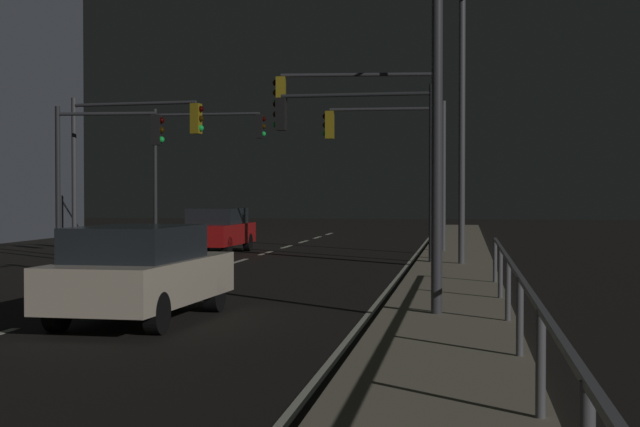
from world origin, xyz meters
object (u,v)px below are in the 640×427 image
object	(u,v)px
car	(140,271)
traffic_light_mid_left	(365,122)
car_oncoming	(216,230)
traffic_light_near_right	(203,148)
traffic_light_far_left	(359,136)
traffic_light_far_center	(130,143)
street_lamp_median	(434,47)
street_lamp_corner	(463,101)
traffic_light_overhead_east	(389,145)
traffic_light_near_left	(106,151)

from	to	relation	value
car	traffic_light_mid_left	xyz separation A→B (m)	(2.24, 14.02, 3.44)
traffic_light_mid_left	car_oncoming	bearing A→B (deg)	146.48
car_oncoming	traffic_light_near_right	world-z (taller)	traffic_light_near_right
traffic_light_far_left	car	bearing A→B (deg)	-99.88
traffic_light_far_center	street_lamp_median	xyz separation A→B (m)	(10.19, -14.52, 0.70)
car_oncoming	street_lamp_corner	size ratio (longest dim) A/B	0.60
traffic_light_far_left	car_oncoming	bearing A→B (deg)	137.57
car_oncoming	traffic_light_overhead_east	distance (m)	6.69
car	traffic_light_near_right	distance (m)	24.11
car_oncoming	traffic_light_far_left	world-z (taller)	traffic_light_far_left
traffic_light_near_left	traffic_light_near_right	world-z (taller)	traffic_light_near_right
car_oncoming	traffic_light_mid_left	bearing A→B (deg)	-33.52
traffic_light_near_left	traffic_light_far_center	bearing A→B (deg)	51.67
traffic_light_far_left	street_lamp_median	xyz separation A→B (m)	(2.56, -12.32, 0.68)
traffic_light_far_left	traffic_light_far_center	bearing A→B (deg)	163.99
traffic_light_far_left	traffic_light_mid_left	xyz separation A→B (m)	(0.04, 1.37, 0.51)
street_lamp_median	traffic_light_near_right	bearing A→B (deg)	113.79
car	car_oncoming	bearing A→B (deg)	100.71
traffic_light_far_center	traffic_light_near_right	size ratio (longest dim) A/B	0.94
car	car_oncoming	distance (m)	18.04
traffic_light_far_center	traffic_light_near_left	world-z (taller)	traffic_light_far_center
traffic_light_near_right	traffic_light_far_center	bearing A→B (deg)	-90.45
traffic_light_mid_left	car	bearing A→B (deg)	-99.08
traffic_light_near_left	street_lamp_median	bearing A→B (deg)	-52.06
car_oncoming	traffic_light_overhead_east	size ratio (longest dim) A/B	0.87
car_oncoming	traffic_light_mid_left	world-z (taller)	traffic_light_mid_left
traffic_light_near_left	street_lamp_median	size ratio (longest dim) A/B	0.69
traffic_light_far_center	traffic_light_near_left	bearing A→B (deg)	-128.33
traffic_light_mid_left	traffic_light_near_right	bearing A→B (deg)	129.37
traffic_light_mid_left	traffic_light_overhead_east	size ratio (longest dim) A/B	1.14
traffic_light_near_right	street_lamp_median	distance (m)	25.11
traffic_light_mid_left	street_lamp_corner	xyz separation A→B (m)	(2.94, -2.31, 0.36)
traffic_light_overhead_east	traffic_light_near_right	size ratio (longest dim) A/B	0.91
car	street_lamp_corner	world-z (taller)	street_lamp_corner
traffic_light_far_left	traffic_light_near_left	world-z (taller)	traffic_light_far_left
street_lamp_median	car	bearing A→B (deg)	-176.07
traffic_light_far_center	traffic_light_near_right	world-z (taller)	traffic_light_near_right
traffic_light_near_right	street_lamp_corner	distance (m)	15.68
traffic_light_far_center	street_lamp_corner	world-z (taller)	street_lamp_corner
car_oncoming	street_lamp_corner	xyz separation A→B (m)	(8.53, -6.01, 3.79)
car	traffic_light_near_left	xyz separation A→B (m)	(-6.00, 14.13, 2.59)
traffic_light_far_left	street_lamp_corner	bearing A→B (deg)	-17.47
traffic_light_far_left	street_lamp_median	distance (m)	12.61
traffic_light_mid_left	street_lamp_corner	world-z (taller)	street_lamp_corner
traffic_light_mid_left	street_lamp_corner	bearing A→B (deg)	-38.18
traffic_light_mid_left	street_lamp_median	size ratio (longest dim) A/B	0.82
car_oncoming	traffic_light_mid_left	distance (m)	7.54
traffic_light_far_center	traffic_light_overhead_east	distance (m)	8.68
street_lamp_corner	street_lamp_median	xyz separation A→B (m)	(-0.42, -11.39, -0.19)
traffic_light_near_right	car	bearing A→B (deg)	-77.03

